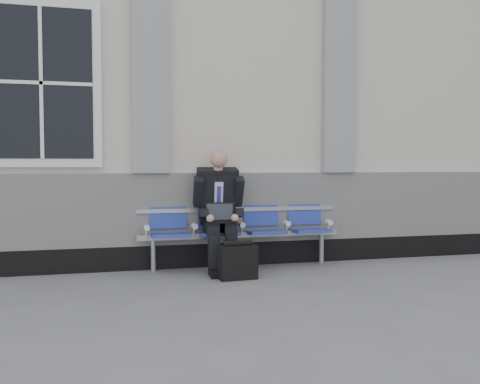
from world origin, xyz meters
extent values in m
cube|color=beige|center=(0.00, 3.50, 2.10)|extent=(14.00, 4.00, 4.20)
cube|color=black|center=(0.00, 1.47, 0.15)|extent=(14.00, 0.10, 0.30)
cube|color=silver|center=(0.00, 1.46, 0.75)|extent=(14.00, 0.08, 0.90)
cube|color=gray|center=(1.60, 1.44, 2.40)|extent=(0.45, 0.14, 2.40)
cube|color=gray|center=(4.10, 1.44, 2.40)|extent=(0.45, 0.14, 2.40)
cube|color=white|center=(0.35, 1.46, 2.25)|extent=(1.35, 0.10, 1.95)
cube|color=black|center=(0.35, 1.41, 2.25)|extent=(1.15, 0.02, 1.75)
cube|color=#9EA0A3|center=(2.71, 1.30, 0.42)|extent=(2.60, 0.07, 0.07)
cube|color=#9EA0A3|center=(2.71, 1.42, 0.73)|extent=(2.60, 0.05, 0.05)
cylinder|color=#9EA0A3|center=(1.61, 1.30, 0.20)|extent=(0.06, 0.06, 0.39)
cylinder|color=#9EA0A3|center=(3.81, 1.30, 0.20)|extent=(0.06, 0.06, 0.39)
cube|color=#21369F|center=(1.81, 1.22, 0.45)|extent=(0.46, 0.42, 0.07)
cube|color=#21369F|center=(1.81, 1.43, 0.71)|extent=(0.46, 0.10, 0.40)
cube|color=#21369F|center=(2.41, 1.22, 0.45)|extent=(0.46, 0.42, 0.07)
cube|color=#21369F|center=(2.41, 1.43, 0.71)|extent=(0.46, 0.10, 0.40)
cube|color=#21369F|center=(3.01, 1.22, 0.45)|extent=(0.46, 0.42, 0.07)
cube|color=#21369F|center=(3.01, 1.43, 0.71)|extent=(0.46, 0.10, 0.40)
cube|color=#21369F|center=(3.61, 1.22, 0.45)|extent=(0.46, 0.42, 0.07)
cube|color=#21369F|center=(3.61, 1.43, 0.71)|extent=(0.46, 0.10, 0.40)
cylinder|color=white|center=(1.53, 1.25, 0.55)|extent=(0.07, 0.12, 0.07)
cylinder|color=white|center=(2.11, 1.25, 0.55)|extent=(0.07, 0.12, 0.07)
cylinder|color=white|center=(2.71, 1.25, 0.55)|extent=(0.07, 0.12, 0.07)
cylinder|color=white|center=(3.31, 1.25, 0.55)|extent=(0.07, 0.12, 0.07)
cylinder|color=white|center=(3.89, 1.25, 0.55)|extent=(0.07, 0.12, 0.07)
cube|color=black|center=(2.27, 0.83, 0.05)|extent=(0.13, 0.28, 0.09)
cube|color=black|center=(2.48, 0.81, 0.05)|extent=(0.13, 0.28, 0.09)
cube|color=black|center=(2.28, 0.89, 0.25)|extent=(0.13, 0.14, 0.47)
cube|color=black|center=(2.49, 0.88, 0.25)|extent=(0.13, 0.14, 0.47)
cube|color=black|center=(2.29, 1.12, 0.54)|extent=(0.18, 0.48, 0.15)
cube|color=black|center=(2.50, 1.11, 0.54)|extent=(0.18, 0.48, 0.15)
cube|color=black|center=(2.41, 1.32, 0.89)|extent=(0.46, 0.38, 0.66)
cube|color=#BADFF5|center=(2.40, 1.20, 0.91)|extent=(0.11, 0.10, 0.37)
cube|color=#3D25B0|center=(2.40, 1.19, 0.89)|extent=(0.05, 0.08, 0.31)
cube|color=black|center=(2.41, 1.29, 1.20)|extent=(0.52, 0.28, 0.15)
cylinder|color=tan|center=(2.41, 1.24, 1.27)|extent=(0.11, 0.11, 0.10)
sphere|color=tan|center=(2.40, 1.18, 1.38)|extent=(0.22, 0.22, 0.22)
cube|color=black|center=(2.15, 1.23, 0.97)|extent=(0.12, 0.30, 0.39)
cube|color=black|center=(2.65, 1.20, 0.97)|extent=(0.12, 0.30, 0.39)
cube|color=black|center=(2.18, 1.04, 0.72)|extent=(0.12, 0.33, 0.15)
cube|color=black|center=(2.60, 1.01, 0.72)|extent=(0.12, 0.33, 0.15)
sphere|color=tan|center=(2.24, 0.89, 0.68)|extent=(0.09, 0.09, 0.09)
sphere|color=tan|center=(2.53, 0.87, 0.68)|extent=(0.09, 0.09, 0.09)
cube|color=black|center=(2.39, 0.97, 0.63)|extent=(0.36, 0.26, 0.02)
cube|color=black|center=(2.40, 1.09, 0.74)|extent=(0.35, 0.12, 0.22)
cube|color=black|center=(2.39, 1.08, 0.74)|extent=(0.32, 0.09, 0.19)
cube|color=black|center=(2.50, 0.63, 0.19)|extent=(0.45, 0.22, 0.39)
cylinder|color=black|center=(2.50, 0.63, 0.41)|extent=(0.35, 0.10, 0.07)
camera|label=1|loc=(1.03, -5.20, 1.31)|focal=40.00mm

